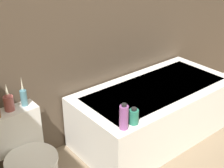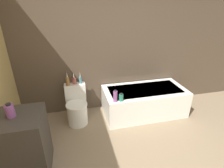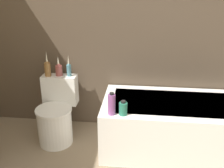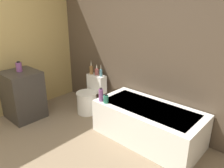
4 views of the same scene
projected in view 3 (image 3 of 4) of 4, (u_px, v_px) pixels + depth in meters
wall_back_tiled at (119, 17)px, 2.82m from camera, size 6.40×0.06×2.60m
bathtub at (180, 125)px, 2.72m from camera, size 1.59×0.79×0.53m
toilet at (56, 115)px, 2.87m from camera, size 0.39×0.54×0.69m
vase_gold at (47, 68)px, 2.86m from camera, size 0.07×0.07×0.28m
vase_silver at (59, 69)px, 2.89m from camera, size 0.08×0.08×0.21m
vase_bronze at (69, 69)px, 2.87m from camera, size 0.05×0.05×0.24m
shampoo_bottle_tall at (112, 104)px, 2.37m from camera, size 0.07×0.07×0.22m
shampoo_bottle_short at (123, 108)px, 2.37m from camera, size 0.08×0.08×0.14m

